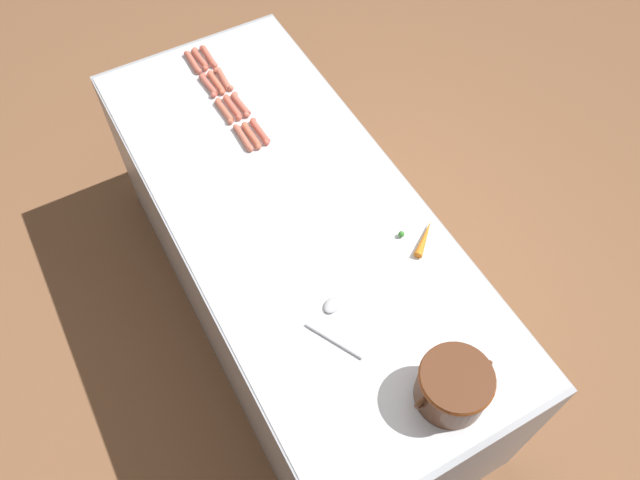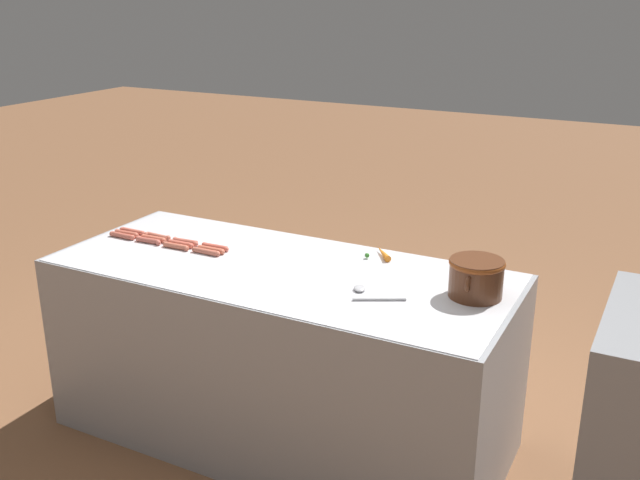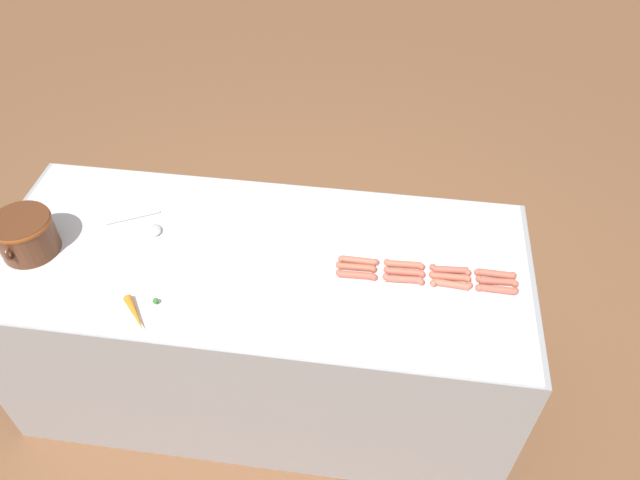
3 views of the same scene
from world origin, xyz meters
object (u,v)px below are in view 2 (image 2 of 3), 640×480
Objects in this scene: hot_dog_0 at (132,231)px; hot_dog_3 at (215,247)px; hot_dog_10 at (176,246)px; hot_dog_11 at (206,252)px; hot_dog_4 at (126,233)px; serving_spoon at (366,292)px; hot_dog_1 at (157,236)px; hot_dog_7 at (211,250)px; hot_dog_6 at (181,244)px; hot_dog_9 at (148,240)px; bean_pot at (476,276)px; hot_dog_8 at (122,236)px; carrot at (382,253)px; hot_dog_5 at (153,238)px; hot_dog_2 at (185,242)px.

hot_dog_0 is 0.52m from hot_dog_3.
hot_dog_10 is (0.08, -0.18, 0.00)m from hot_dog_3.
hot_dog_11 is (-0.00, 0.18, 0.00)m from hot_dog_10.
hot_dog_4 is 1.41m from serving_spoon.
hot_dog_1 and hot_dog_10 have the same top height.
serving_spoon is at bearing 82.46° from hot_dog_7.
hot_dog_6 is (0.04, -0.18, 0.00)m from hot_dog_3.
hot_dog_6 is 1.00× the size of hot_dog_9.
hot_dog_3 is 1.00× the size of hot_dog_11.
hot_dog_11 is at bearing -85.38° from bean_pot.
hot_dog_8 is (0.08, -0.17, 0.00)m from hot_dog_1.
hot_dog_9 is 1.23m from serving_spoon.
bean_pot is (-0.11, 1.46, 0.08)m from hot_dog_10.
hot_dog_0 is 0.62× the size of serving_spoon.
hot_dog_1 is 0.62× the size of serving_spoon.
hot_dog_3 reaches higher than serving_spoon.
hot_dog_1 is 1.15m from carrot.
bean_pot reaches higher than serving_spoon.
hot_dog_7 is at bearing 102.03° from hot_dog_10.
hot_dog_5 is (0.04, 0.17, 0.00)m from hot_dog_0.
hot_dog_0 is at bearing -94.29° from hot_dog_7.
hot_dog_11 is at bearing 90.32° from hot_dog_8.
hot_dog_6 is 0.34m from hot_dog_8.
hot_dog_5 is at bearing -95.43° from serving_spoon.
hot_dog_1 is at bearing 102.63° from hot_dog_4.
hot_dog_6 is at bearing 78.10° from hot_dog_1.
carrot is (-0.33, 0.94, 0.00)m from hot_dog_6.
hot_dog_10 is at bearing 0.49° from hot_dog_2.
hot_dog_0 is at bearing 175.48° from hot_dog_4.
hot_dog_4 and hot_dog_7 have the same top height.
hot_dog_2 is 1.00× the size of hot_dog_9.
hot_dog_10 is at bearing -94.16° from serving_spoon.
carrot is at bearing 109.33° from hot_dog_6.
carrot is at bearing 106.48° from hot_dog_5.
hot_dog_4 is 1.82m from bean_pot.
hot_dog_1 is 1.00× the size of hot_dog_3.
hot_dog_2 is at bearing 112.38° from hot_dog_9.
hot_dog_10 is 0.62× the size of serving_spoon.
hot_dog_3 is 1.00× the size of hot_dog_4.
hot_dog_9 is (0.08, -0.35, 0.00)m from hot_dog_3.
hot_dog_4 is 1.00× the size of hot_dog_8.
hot_dog_3 is at bearing 179.69° from hot_dog_11.
hot_dog_6 is at bearing 96.35° from hot_dog_8.
hot_dog_7 is at bearing 78.47° from hot_dog_2.
hot_dog_3 is 1.04× the size of carrot.
serving_spoon is at bearing 85.84° from hot_dog_10.
hot_dog_4 reaches higher than serving_spoon.
hot_dog_3 is at bearing -100.09° from serving_spoon.
hot_dog_6 is (0.04, -0.00, 0.00)m from hot_dog_2.
hot_dog_7 and hot_dog_10 have the same top height.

